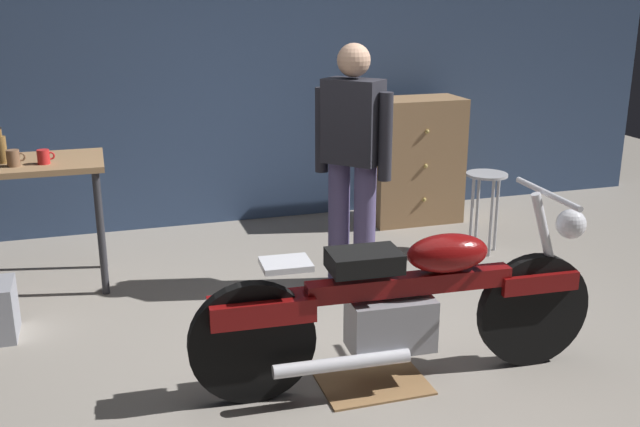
{
  "coord_description": "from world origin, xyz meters",
  "views": [
    {
      "loc": [
        -1.23,
        -3.49,
        1.99
      ],
      "look_at": [
        0.05,
        0.7,
        0.65
      ],
      "focal_mm": 41.01,
      "sensor_mm": 36.0,
      "label": 1
    }
  ],
  "objects": [
    {
      "name": "bottle",
      "position": [
        -1.85,
        1.62,
        1.0
      ],
      "size": [
        0.06,
        0.06,
        0.24
      ],
      "color": "olive",
      "rests_on": "workbench"
    },
    {
      "name": "person_standing",
      "position": [
        0.39,
        1.03,
        0.93
      ],
      "size": [
        0.42,
        0.44,
        1.67
      ],
      "rotation": [
        0.0,
        0.0,
        2.32
      ],
      "color": "#514873",
      "rests_on": "ground_plane"
    },
    {
      "name": "mug_brown_stoneware",
      "position": [
        -1.77,
        1.5,
        0.95
      ],
      "size": [
        0.12,
        0.08,
        0.11
      ],
      "color": "brown",
      "rests_on": "workbench"
    },
    {
      "name": "motorcycle",
      "position": [
        0.2,
        -0.3,
        0.45
      ],
      "size": [
        2.19,
        0.6,
        1.0
      ],
      "rotation": [
        0.0,
        0.0,
        -0.05
      ],
      "color": "black",
      "rests_on": "ground_plane"
    },
    {
      "name": "ground_plane",
      "position": [
        0.0,
        0.0,
        0.0
      ],
      "size": [
        12.0,
        12.0,
        0.0
      ],
      "primitive_type": "plane",
      "color": "gray"
    },
    {
      "name": "shop_stool",
      "position": [
        1.61,
        1.36,
        0.5
      ],
      "size": [
        0.32,
        0.32,
        0.64
      ],
      "color": "#B2B2B7",
      "rests_on": "ground_plane"
    },
    {
      "name": "mug_red_diner",
      "position": [
        -1.59,
        1.52,
        0.95
      ],
      "size": [
        0.11,
        0.08,
        0.09
      ],
      "color": "red",
      "rests_on": "workbench"
    },
    {
      "name": "wooden_dresser",
      "position": [
        1.42,
        2.3,
        0.55
      ],
      "size": [
        0.8,
        0.47,
        1.1
      ],
      "color": "#99724C",
      "rests_on": "ground_plane"
    },
    {
      "name": "back_wall",
      "position": [
        0.0,
        2.8,
        1.55
      ],
      "size": [
        8.0,
        0.12,
        3.1
      ],
      "primitive_type": "cube",
      "color": "#384C70",
      "rests_on": "ground_plane"
    },
    {
      "name": "workbench",
      "position": [
        -1.87,
        1.63,
        0.79
      ],
      "size": [
        1.3,
        0.64,
        0.9
      ],
      "color": "#99724C",
      "rests_on": "ground_plane"
    },
    {
      "name": "drip_tray",
      "position": [
        0.04,
        -0.3,
        0.01
      ],
      "size": [
        0.56,
        0.4,
        0.01
      ],
      "primitive_type": "cube",
      "color": "olive",
      "rests_on": "ground_plane"
    }
  ]
}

